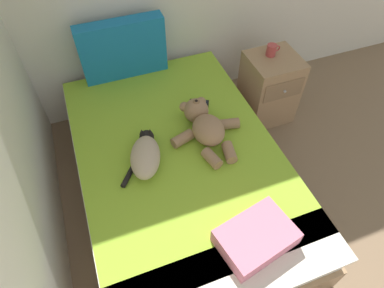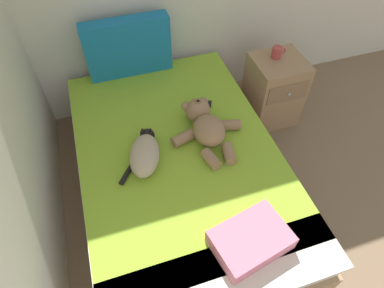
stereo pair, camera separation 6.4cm
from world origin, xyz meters
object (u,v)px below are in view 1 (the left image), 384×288
Objects in this scene: teddy_bear at (205,125)px; cell_phone at (199,103)px; bed at (179,172)px; patterned_cushion at (123,49)px; nightstand at (269,88)px; mug at (272,50)px; throw_pillow at (256,237)px; cat at (145,155)px.

cell_phone is at bearing 75.87° from teddy_bear.
patterned_cushion reaches higher than bed.
bed is 12.63× the size of cell_phone.
mug reaches higher than nightstand.
teddy_bear is 0.85m from throw_pillow.
throw_pillow is at bearing -95.90° from cell_phone.
mug is at bearing -17.41° from patterned_cushion.
throw_pillow is (0.31, -1.70, -0.18)m from patterned_cushion.
teddy_bear is at bearing -104.13° from cell_phone.
throw_pillow is 1.56m from nightstand.
cell_phone is (0.08, 0.30, -0.08)m from teddy_bear.
throw_pillow is 0.65× the size of nightstand.
teddy_bear reaches higher than cat.
nightstand is (1.25, 0.55, -0.25)m from cat.
nightstand reaches higher than cell_phone.
bed is 0.39m from cat.
nightstand is 0.36m from mug.
cat is 3.52× the size of mug.
throw_pillow is at bearing -79.63° from patterned_cushion.
patterned_cushion is at bearing 112.47° from teddy_bear.
teddy_bear is 3.53× the size of cell_phone.
patterned_cushion is at bearing 97.62° from bed.
throw_pillow is (-0.04, -0.85, -0.03)m from teddy_bear.
teddy_bear is at bearing -150.96° from nightstand.
throw_pillow is at bearing -121.56° from mug.
throw_pillow is at bearing -123.12° from nightstand.
cat is 0.85m from throw_pillow.
teddy_bear is at bearing 22.47° from bed.
cat is at bearing -177.34° from bed.
teddy_bear reaches higher than bed.
cat is at bearing -156.35° from nightstand.
bed is 5.20× the size of throw_pillow.
bed is 3.08× the size of patterned_cushion.
cat is at bearing 118.91° from throw_pillow.
patterned_cushion is (-0.13, 0.95, 0.48)m from bed.
teddy_bear reaches higher than cell_phone.
throw_pillow is at bearing -92.92° from teddy_bear.
mug is at bearing 15.96° from cell_phone.
mug is at bearing 58.44° from throw_pillow.
nightstand is (0.80, 0.44, -0.26)m from teddy_bear.
cell_phone is at bearing 84.10° from throw_pillow.
mug reaches higher than cell_phone.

